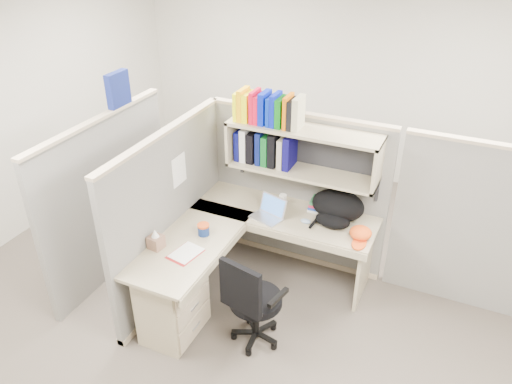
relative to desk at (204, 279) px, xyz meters
The scene contains 14 objects.
ground 0.66m from the desk, 35.01° to the left, with size 6.00×6.00×0.00m, color #38312B.
room_shell 1.28m from the desk, 35.01° to the left, with size 6.00×6.00×6.00m.
cubicle 0.88m from the desk, 86.86° to the left, with size 3.79×1.84×1.95m.
desk is the anchor object (origin of this frame).
laptop 0.85m from the desk, 67.53° to the left, with size 0.29×0.29×0.21m, color silver, non-canonical shape.
backpack 1.34m from the desk, 45.73° to the left, with size 0.49×0.38×0.29m, color black, non-canonical shape.
orange_cap 1.42m from the desk, 33.05° to the left, with size 0.19×0.22×0.11m, color #D94712, non-canonical shape.
snack_canister 0.43m from the desk, 116.73° to the left, with size 0.11×0.11×0.11m.
tissue_box 0.55m from the desk, 164.35° to the right, with size 0.12×0.12×0.18m, color #89624D, non-canonical shape.
mouse 1.06m from the desk, 50.46° to the left, with size 0.10×0.07×0.04m, color #819CB7.
paper_cup 1.11m from the desk, 71.78° to the left, with size 0.07×0.07×0.10m, color white.
book_stack 1.30m from the desk, 58.21° to the left, with size 0.15×0.21×0.10m, color gray, non-canonical shape.
loose_paper 0.32m from the desk, 150.42° to the right, with size 0.20×0.26×0.00m, color white, non-canonical shape.
task_chair 0.54m from the desk, 11.24° to the right, with size 0.52×0.48×0.92m.
Camera 1 is at (1.41, -3.17, 3.27)m, focal length 35.00 mm.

